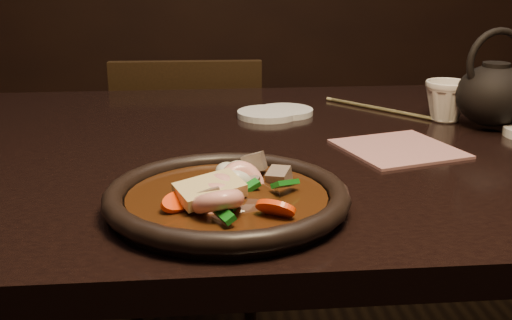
{
  "coord_description": "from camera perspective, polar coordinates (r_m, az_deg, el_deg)",
  "views": [
    {
      "loc": [
        -0.3,
        -0.99,
        1.04
      ],
      "look_at": [
        -0.23,
        -0.25,
        0.8
      ],
      "focal_mm": 45.0,
      "sensor_mm": 36.0,
      "label": 1
    }
  ],
  "objects": [
    {
      "name": "table",
      "position": [
        1.1,
        10.67,
        -2.05
      ],
      "size": [
        1.6,
        0.9,
        0.75
      ],
      "color": "black",
      "rests_on": "floor"
    },
    {
      "name": "chair",
      "position": [
        1.73,
        -5.76,
        -2.74
      ],
      "size": [
        0.39,
        0.39,
        0.8
      ],
      "rotation": [
        0.0,
        0.0,
        3.11
      ],
      "color": "black",
      "rests_on": "floor"
    },
    {
      "name": "plate",
      "position": [
        0.76,
        -2.6,
        -3.44
      ],
      "size": [
        0.29,
        0.29,
        0.03
      ],
      "color": "black",
      "rests_on": "table"
    },
    {
      "name": "stirfry",
      "position": [
        0.75,
        -2.69,
        -3.04
      ],
      "size": [
        0.17,
        0.19,
        0.06
      ],
      "color": "#311809",
      "rests_on": "plate"
    },
    {
      "name": "saucer_left",
      "position": [
        1.23,
        2.57,
        4.32
      ],
      "size": [
        0.11,
        0.11,
        0.01
      ],
      "primitive_type": "cylinder",
      "color": "white",
      "rests_on": "table"
    },
    {
      "name": "saucer_right",
      "position": [
        1.21,
        1.01,
        4.11
      ],
      "size": [
        0.11,
        0.11,
        0.01
      ],
      "primitive_type": "cylinder",
      "color": "white",
      "rests_on": "table"
    },
    {
      "name": "tea_cup",
      "position": [
        1.22,
        16.57,
        5.17
      ],
      "size": [
        0.1,
        0.09,
        0.08
      ],
      "primitive_type": "imported",
      "rotation": [
        0.0,
        0.0,
        -0.29
      ],
      "color": "white",
      "rests_on": "table"
    },
    {
      "name": "chopsticks",
      "position": [
        1.28,
        10.85,
        4.52
      ],
      "size": [
        0.17,
        0.2,
        0.01
      ],
      "rotation": [
        0.0,
        0.0,
        0.69
      ],
      "color": "tan",
      "rests_on": "table"
    },
    {
      "name": "napkin",
      "position": [
        1.02,
        12.53,
        0.98
      ],
      "size": [
        0.2,
        0.2,
        0.0
      ],
      "primitive_type": "cube",
      "rotation": [
        0.0,
        0.0,
        0.28
      ],
      "color": "#A86B67",
      "rests_on": "table"
    },
    {
      "name": "teapot",
      "position": [
        1.19,
        20.38,
        5.7
      ],
      "size": [
        0.16,
        0.13,
        0.17
      ],
      "rotation": [
        0.0,
        0.0,
        0.19
      ],
      "color": "black",
      "rests_on": "table"
    }
  ]
}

